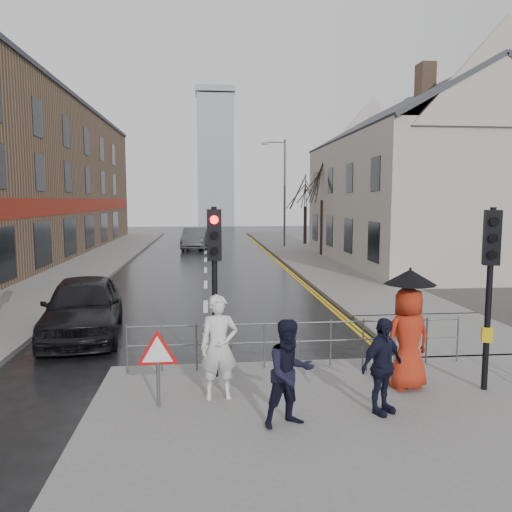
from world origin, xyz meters
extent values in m
plane|color=black|center=(0.00, 0.00, 0.00)|extent=(120.00, 120.00, 0.00)
cube|color=#605E5B|center=(3.00, -3.50, 0.07)|extent=(10.00, 9.00, 0.14)
cube|color=#605E5B|center=(-6.50, 23.00, 0.07)|extent=(4.00, 44.00, 0.14)
cube|color=#605E5B|center=(6.50, 25.00, 0.07)|extent=(4.00, 40.00, 0.14)
cube|color=#605E5B|center=(6.50, 3.00, 0.07)|extent=(4.00, 4.20, 0.14)
cube|color=brown|center=(-12.00, 22.00, 5.00)|extent=(8.00, 42.00, 10.00)
cube|color=#B3A99C|center=(12.00, 18.00, 3.50)|extent=(9.00, 16.00, 7.00)
cube|color=brown|center=(10.50, 14.00, 9.20)|extent=(0.70, 0.90, 1.80)
cube|color=brown|center=(13.20, 22.00, 9.20)|extent=(0.70, 0.90, 1.80)
cube|color=#999CA1|center=(1.50, 62.00, 9.00)|extent=(5.00, 5.00, 18.00)
cylinder|color=black|center=(0.20, 0.20, 1.84)|extent=(0.11, 0.11, 3.40)
cube|color=black|center=(0.20, 0.20, 2.99)|extent=(0.28, 0.22, 1.00)
cylinder|color=#FF0C07|center=(0.20, 0.06, 3.29)|extent=(0.16, 0.04, 0.16)
cylinder|color=black|center=(0.20, 0.06, 2.99)|extent=(0.16, 0.04, 0.16)
cylinder|color=black|center=(0.20, 0.06, 2.69)|extent=(0.16, 0.04, 0.16)
cube|color=gold|center=(0.20, 0.20, 1.19)|extent=(0.18, 0.14, 0.28)
cylinder|color=black|center=(5.20, -1.00, 1.84)|extent=(0.11, 0.11, 3.40)
cube|color=black|center=(5.20, -1.00, 2.99)|extent=(0.34, 0.30, 1.00)
cylinder|color=black|center=(5.15, -1.13, 3.29)|extent=(0.16, 0.09, 0.16)
cylinder|color=black|center=(5.15, -1.13, 2.99)|extent=(0.16, 0.09, 0.16)
cylinder|color=black|center=(5.15, -1.13, 2.69)|extent=(0.16, 0.09, 0.16)
cube|color=gold|center=(5.20, -1.00, 1.19)|extent=(0.22, 0.19, 0.28)
cylinder|color=#595B5E|center=(-1.60, 0.60, 0.64)|extent=(0.04, 0.04, 1.00)
cylinder|color=#595B5E|center=(5.50, 0.60, 0.64)|extent=(0.04, 0.04, 1.00)
cylinder|color=#595B5E|center=(1.95, 0.60, 1.09)|extent=(7.10, 0.04, 0.04)
cylinder|color=#595B5E|center=(1.95, 0.60, 0.69)|extent=(7.10, 0.04, 0.04)
cylinder|color=#595B5E|center=(-0.80, -1.20, 0.56)|extent=(0.06, 0.06, 0.85)
cylinder|color=red|center=(-0.80, -1.20, 1.09)|extent=(0.80, 0.03, 0.80)
cylinder|color=white|center=(-0.80, -1.22, 1.09)|extent=(0.60, 0.03, 0.60)
cylinder|color=#595B5E|center=(6.00, 28.00, 4.14)|extent=(0.16, 0.16, 8.00)
cylinder|color=#595B5E|center=(5.30, 28.00, 7.94)|extent=(1.40, 0.10, 0.10)
cube|color=#595B5E|center=(4.50, 28.00, 7.84)|extent=(0.50, 0.25, 0.18)
cylinder|color=#31231B|center=(7.50, 22.00, 1.89)|extent=(0.26, 0.26, 3.50)
cylinder|color=#31231B|center=(8.00, 30.00, 1.64)|extent=(0.26, 0.26, 3.00)
imported|color=silver|center=(0.24, -0.91, 1.07)|extent=(0.70, 0.48, 1.86)
imported|color=black|center=(1.32, -2.12, 0.99)|extent=(0.99, 0.87, 1.70)
imported|color=#A82913|center=(3.77, -0.80, 1.10)|extent=(1.06, 0.82, 1.92)
cylinder|color=black|center=(3.77, -0.80, 1.20)|extent=(0.02, 0.02, 2.12)
cone|color=black|center=(3.77, -0.80, 2.26)|extent=(0.96, 0.96, 0.28)
imported|color=black|center=(2.91, -1.82, 0.95)|extent=(1.01, 0.83, 1.61)
imported|color=black|center=(-3.27, 4.00, 0.82)|extent=(2.50, 4.99, 1.63)
imported|color=#3D4042|center=(-0.78, 28.03, 0.79)|extent=(2.03, 4.93, 1.59)
imported|color=black|center=(0.36, 31.30, 0.65)|extent=(2.07, 4.56, 1.29)
camera|label=1|loc=(0.04, -9.54, 3.67)|focal=35.00mm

